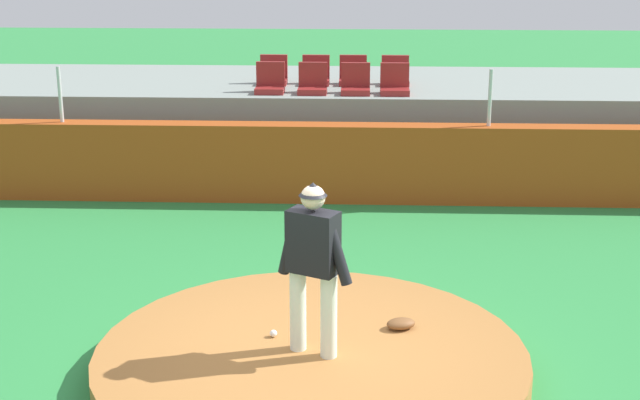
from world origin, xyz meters
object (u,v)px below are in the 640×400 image
object	(u,v)px
stadium_chair_1	(313,84)
stadium_chair_7	(395,76)
stadium_chair_0	(270,83)
stadium_chair_3	(395,84)
stadium_chair_2	(356,84)
stadium_chair_6	(353,75)
pitcher	(313,256)
stadium_chair_4	(274,75)
fielding_glove	(401,324)
stadium_chair_5	(316,75)
baseball	(273,333)

from	to	relation	value
stadium_chair_1	stadium_chair_7	world-z (taller)	same
stadium_chair_7	stadium_chair_0	bearing A→B (deg)	22.15
stadium_chair_0	stadium_chair_3	bearing A→B (deg)	178.90
stadium_chair_2	stadium_chair_6	distance (m)	0.91
pitcher	stadium_chair_4	distance (m)	8.17
pitcher	fielding_glove	distance (m)	1.40
stadium_chair_5	stadium_chair_6	distance (m)	0.66
pitcher	fielding_glove	world-z (taller)	pitcher
stadium_chair_0	stadium_chair_7	world-z (taller)	same
pitcher	stadium_chair_7	distance (m)	8.17
stadium_chair_4	stadium_chair_6	xyz separation A→B (m)	(1.40, 0.02, 0.00)
baseball	stadium_chair_3	xyz separation A→B (m)	(1.42, 6.86, 1.34)
fielding_glove	stadium_chair_2	bearing A→B (deg)	-103.65
stadium_chair_6	pitcher	bearing A→B (deg)	87.87
pitcher	stadium_chair_2	size ratio (longest dim) A/B	3.41
stadium_chair_3	stadium_chair_4	world-z (taller)	same
pitcher	baseball	bearing A→B (deg)	167.92
fielding_glove	stadium_chair_1	world-z (taller)	stadium_chair_1
baseball	fielding_glove	xyz separation A→B (m)	(1.28, 0.25, 0.02)
baseball	stadium_chair_3	size ratio (longest dim) A/B	0.15
stadium_chair_1	stadium_chair_4	world-z (taller)	same
fielding_glove	stadium_chair_5	xyz separation A→B (m)	(-1.22, 7.51, 1.32)
stadium_chair_3	stadium_chair_4	xyz separation A→B (m)	(-2.11, 0.89, 0.00)
stadium_chair_1	fielding_glove	bearing A→B (deg)	100.52
pitcher	stadium_chair_5	xyz separation A→B (m)	(-0.36, 8.08, 0.39)
stadium_chair_1	stadium_chair_3	xyz separation A→B (m)	(1.37, -0.02, 0.00)
pitcher	stadium_chair_5	distance (m)	8.10
pitcher	stadium_chair_1	xyz separation A→B (m)	(-0.37, 7.21, 0.39)
stadium_chair_3	stadium_chair_4	bearing A→B (deg)	-22.96
baseball	stadium_chair_5	size ratio (longest dim) A/B	0.15
stadium_chair_4	stadium_chair_6	world-z (taller)	same
stadium_chair_2	stadium_chair_0	bearing A→B (deg)	-1.55
stadium_chair_1	stadium_chair_2	xyz separation A→B (m)	(0.72, -0.02, 0.00)
stadium_chair_4	stadium_chair_6	distance (m)	1.41
baseball	fielding_glove	size ratio (longest dim) A/B	0.25
stadium_chair_0	stadium_chair_3	xyz separation A→B (m)	(2.09, -0.04, 0.00)
stadium_chair_6	stadium_chair_0	bearing A→B (deg)	32.10
stadium_chair_0	stadium_chair_3	size ratio (longest dim) A/B	1.00
stadium_chair_6	stadium_chair_3	bearing A→B (deg)	127.73
stadium_chair_1	stadium_chair_7	bearing A→B (deg)	-147.82
stadium_chair_0	stadium_chair_7	distance (m)	2.30
stadium_chair_0	stadium_chair_5	size ratio (longest dim) A/B	1.00
stadium_chair_2	stadium_chair_7	bearing A→B (deg)	-127.38
stadium_chair_2	stadium_chair_3	xyz separation A→B (m)	(0.65, -0.00, 0.00)
stadium_chair_0	stadium_chair_5	xyz separation A→B (m)	(0.73, 0.85, 0.00)
stadium_chair_7	baseball	bearing A→B (deg)	79.37
pitcher	stadium_chair_6	distance (m)	8.11
stadium_chair_0	stadium_chair_6	xyz separation A→B (m)	(1.38, 0.87, 0.00)
fielding_glove	stadium_chair_1	xyz separation A→B (m)	(-1.23, 6.63, 1.32)
baseball	stadium_chair_3	bearing A→B (deg)	78.32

